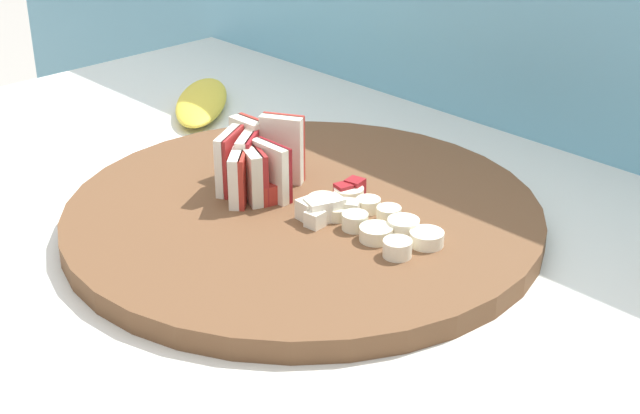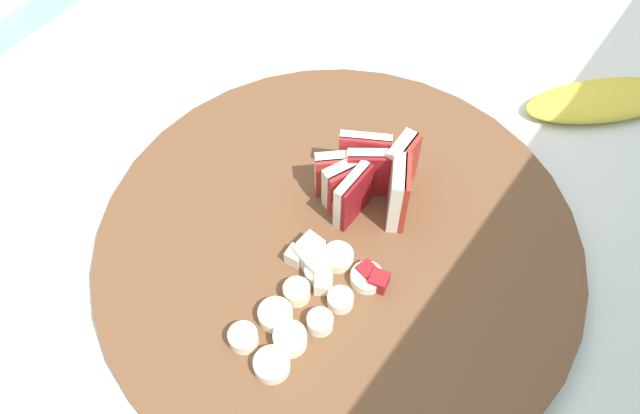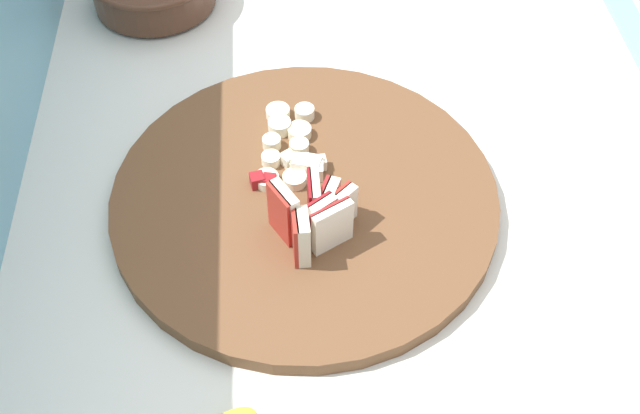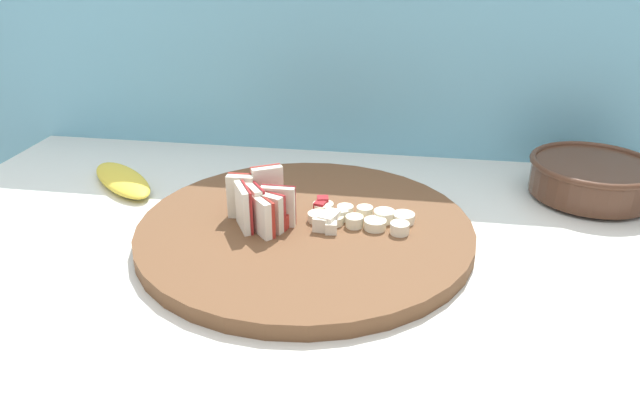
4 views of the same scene
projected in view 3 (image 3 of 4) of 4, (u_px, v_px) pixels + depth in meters
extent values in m
cube|color=silver|center=(362.00, 380.00, 1.24)|extent=(1.15, 0.85, 0.88)
cube|color=#6BADC6|center=(50.00, 333.00, 1.07)|extent=(2.40, 0.04, 1.28)
cylinder|color=brown|center=(305.00, 198.00, 0.90)|extent=(0.45, 0.45, 0.02)
cube|color=#A32323|center=(330.00, 224.00, 0.82)|extent=(0.03, 0.04, 0.06)
cube|color=white|center=(333.00, 227.00, 0.82)|extent=(0.03, 0.05, 0.06)
cube|color=maroon|center=(313.00, 219.00, 0.83)|extent=(0.03, 0.04, 0.06)
cube|color=#EFE5CC|center=(317.00, 223.00, 0.83)|extent=(0.04, 0.05, 0.06)
cube|color=#B22D23|center=(338.00, 206.00, 0.84)|extent=(0.03, 0.03, 0.05)
cube|color=white|center=(342.00, 209.00, 0.84)|extent=(0.03, 0.04, 0.05)
cube|color=#A32323|center=(323.00, 204.00, 0.85)|extent=(0.04, 0.02, 0.05)
cube|color=beige|center=(329.00, 206.00, 0.84)|extent=(0.04, 0.03, 0.05)
cube|color=maroon|center=(310.00, 199.00, 0.85)|extent=(0.04, 0.00, 0.05)
cube|color=beige|center=(315.00, 199.00, 0.85)|extent=(0.04, 0.01, 0.05)
cube|color=#B22D23|center=(296.00, 238.00, 0.81)|extent=(0.04, 0.01, 0.06)
cube|color=beige|center=(303.00, 237.00, 0.81)|extent=(0.04, 0.01, 0.06)
cube|color=#B22D23|center=(280.00, 215.00, 0.82)|extent=(0.04, 0.03, 0.07)
cube|color=beige|center=(285.00, 212.00, 0.83)|extent=(0.04, 0.03, 0.07)
cube|color=maroon|center=(257.00, 180.00, 0.89)|extent=(0.02, 0.02, 0.02)
cube|color=#EFE5CC|center=(320.00, 163.00, 0.91)|extent=(0.02, 0.02, 0.01)
cube|color=white|center=(312.00, 166.00, 0.90)|extent=(0.03, 0.03, 0.02)
cube|color=#B22D23|center=(321.00, 205.00, 0.87)|extent=(0.02, 0.02, 0.02)
cube|color=maroon|center=(269.00, 181.00, 0.89)|extent=(0.02, 0.02, 0.01)
cube|color=white|center=(300.00, 164.00, 0.91)|extent=(0.02, 0.02, 0.02)
cube|color=#EFE5CC|center=(315.00, 171.00, 0.90)|extent=(0.02, 0.02, 0.02)
cube|color=beige|center=(288.00, 159.00, 0.91)|extent=(0.02, 0.02, 0.02)
cylinder|color=#F4EAC6|center=(295.00, 179.00, 0.90)|extent=(0.03, 0.03, 0.01)
cylinder|color=#F4EAC6|center=(298.00, 164.00, 0.91)|extent=(0.02, 0.02, 0.01)
cylinder|color=#F4EAC6|center=(299.00, 147.00, 0.93)|extent=(0.02, 0.02, 0.01)
cylinder|color=#F4EAC6|center=(299.00, 132.00, 0.95)|extent=(0.03, 0.03, 0.01)
cylinder|color=white|center=(305.00, 113.00, 0.97)|extent=(0.02, 0.02, 0.01)
cylinder|color=white|center=(267.00, 180.00, 0.90)|extent=(0.03, 0.03, 0.01)
cylinder|color=white|center=(271.00, 159.00, 0.92)|extent=(0.02, 0.02, 0.01)
cylinder|color=#F4EAC6|center=(272.00, 143.00, 0.93)|extent=(0.02, 0.02, 0.01)
cylinder|color=white|center=(280.00, 126.00, 0.95)|extent=(0.03, 0.03, 0.02)
cylinder|color=white|center=(278.00, 113.00, 0.97)|extent=(0.03, 0.03, 0.01)
cylinder|color=#4C2D1E|center=(157.00, 2.00, 1.16)|extent=(0.10, 0.10, 0.01)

